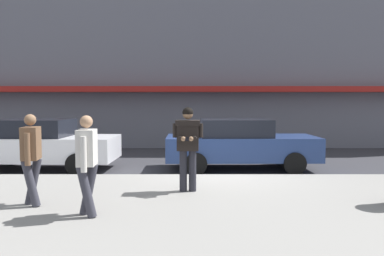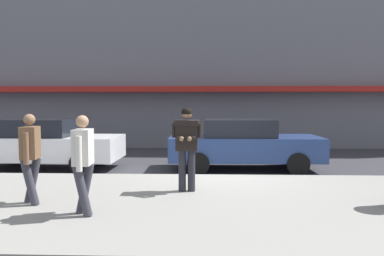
# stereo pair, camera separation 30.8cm
# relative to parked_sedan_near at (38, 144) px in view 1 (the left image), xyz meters

# --- Properties ---
(ground_plane) EXTENTS (80.00, 80.00, 0.00)m
(ground_plane) POSITION_rel_parked_sedan_near_xyz_m (5.27, -1.18, -0.79)
(ground_plane) COLOR #333338
(sidewalk) EXTENTS (32.00, 5.30, 0.14)m
(sidewalk) POSITION_rel_parked_sedan_near_xyz_m (6.27, -4.03, -0.72)
(sidewalk) COLOR gray
(sidewalk) RESTS_ON ground
(curb_paint_line) EXTENTS (28.00, 0.12, 0.01)m
(curb_paint_line) POSITION_rel_parked_sedan_near_xyz_m (6.27, -1.13, -0.79)
(curb_paint_line) COLOR silver
(curb_paint_line) RESTS_ON ground
(storefront_facade) EXTENTS (28.00, 4.70, 13.80)m
(storefront_facade) POSITION_rel_parked_sedan_near_xyz_m (6.27, 7.32, 6.10)
(storefront_facade) COLOR slate
(storefront_facade) RESTS_ON ground
(parked_sedan_near) EXTENTS (4.54, 2.01, 1.54)m
(parked_sedan_near) POSITION_rel_parked_sedan_near_xyz_m (0.00, 0.00, 0.00)
(parked_sedan_near) COLOR silver
(parked_sedan_near) RESTS_ON ground
(parked_sedan_mid) EXTENTS (4.52, 1.97, 1.54)m
(parked_sedan_mid) POSITION_rel_parked_sedan_near_xyz_m (6.05, 0.12, 0.00)
(parked_sedan_mid) COLOR navy
(parked_sedan_mid) RESTS_ON ground
(man_texting_on_phone) EXTENTS (0.65, 0.59, 1.81)m
(man_texting_on_phone) POSITION_rel_parked_sedan_near_xyz_m (4.51, -3.26, 0.46)
(man_texting_on_phone) COLOR #23232B
(man_texting_on_phone) RESTS_ON sidewalk
(pedestrian_in_light_coat) EXTENTS (0.35, 0.60, 1.70)m
(pedestrian_in_light_coat) POSITION_rel_parked_sedan_near_xyz_m (2.85, -5.00, 0.32)
(pedestrian_in_light_coat) COLOR #33333D
(pedestrian_in_light_coat) RESTS_ON sidewalk
(pedestrian_dark_coat) EXTENTS (0.37, 0.59, 1.70)m
(pedestrian_dark_coat) POSITION_rel_parked_sedan_near_xyz_m (1.64, -4.37, 0.32)
(pedestrian_dark_coat) COLOR #33333D
(pedestrian_dark_coat) RESTS_ON sidewalk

